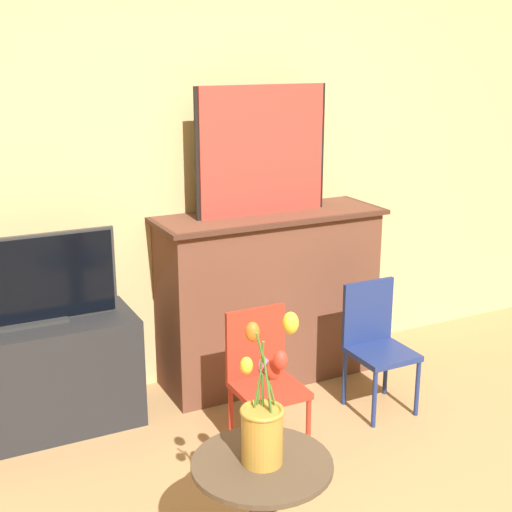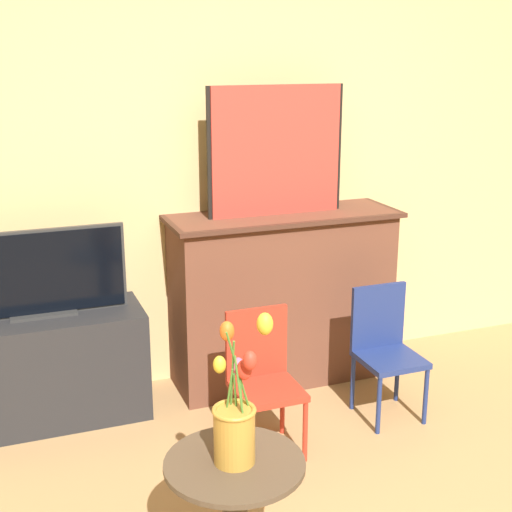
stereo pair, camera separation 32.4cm
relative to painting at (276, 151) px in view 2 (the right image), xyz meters
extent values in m
cube|color=tan|center=(-0.21, 0.23, 0.02)|extent=(8.00, 0.06, 2.70)
cube|color=brown|center=(0.04, -0.01, -0.84)|extent=(1.24, 0.42, 0.99)
cube|color=#43271C|center=(0.04, -0.02, -0.36)|extent=(1.30, 0.46, 0.02)
cube|color=black|center=(0.00, 0.01, 0.00)|extent=(0.77, 0.02, 0.70)
cube|color=red|center=(0.00, -0.01, 0.00)|extent=(0.73, 0.02, 0.70)
cube|color=#232326|center=(-1.27, -0.03, -1.05)|extent=(0.98, 0.43, 0.57)
cube|color=#2D2D2D|center=(-1.27, -0.03, -0.76)|extent=(0.33, 0.12, 0.01)
cube|color=#2D2D2D|center=(-1.27, -0.02, -0.54)|extent=(0.85, 0.02, 0.44)
cube|color=black|center=(-1.27, -0.03, -0.54)|extent=(0.82, 0.02, 0.41)
cylinder|color=#B22D1E|center=(-0.48, -0.88, -1.18)|extent=(0.02, 0.02, 0.31)
cylinder|color=#B22D1E|center=(-0.20, -0.88, -1.18)|extent=(0.02, 0.02, 0.31)
cylinder|color=#B22D1E|center=(-0.48, -0.60, -1.18)|extent=(0.02, 0.02, 0.31)
cylinder|color=#B22D1E|center=(-0.20, -0.60, -1.18)|extent=(0.02, 0.02, 0.31)
cube|color=#B22D1E|center=(-0.34, -0.74, -1.01)|extent=(0.31, 0.31, 0.03)
cube|color=#B22D1E|center=(-0.34, -0.60, -0.82)|extent=(0.31, 0.02, 0.35)
cylinder|color=navy|center=(0.25, -0.78, -1.18)|extent=(0.02, 0.02, 0.31)
cylinder|color=navy|center=(0.52, -0.78, -1.18)|extent=(0.02, 0.02, 0.31)
cylinder|color=navy|center=(0.25, -0.50, -1.18)|extent=(0.02, 0.02, 0.31)
cylinder|color=navy|center=(0.52, -0.50, -1.18)|extent=(0.02, 0.02, 0.31)
cube|color=navy|center=(0.38, -0.64, -1.01)|extent=(0.31, 0.31, 0.03)
cube|color=navy|center=(0.38, -0.50, -0.82)|extent=(0.31, 0.02, 0.35)
cylinder|color=#4C3D2D|center=(-0.75, -1.48, -0.87)|extent=(0.50, 0.50, 0.02)
cylinder|color=#B78433|center=(-0.75, -1.48, -0.76)|extent=(0.15, 0.15, 0.20)
torus|color=#B78433|center=(-0.75, -1.48, -0.66)|extent=(0.16, 0.16, 0.02)
cylinder|color=#477A2D|center=(-0.74, -1.45, -0.63)|extent=(0.03, 0.05, 0.20)
ellipsoid|color=#E0517A|center=(-0.72, -1.42, -0.53)|extent=(0.05, 0.05, 0.07)
cylinder|color=#477A2D|center=(-0.77, -1.45, -0.62)|extent=(0.03, 0.04, 0.22)
ellipsoid|color=gold|center=(-0.79, -1.42, -0.51)|extent=(0.05, 0.05, 0.06)
cylinder|color=#477A2D|center=(-0.75, -1.45, -0.56)|extent=(0.01, 0.07, 0.33)
ellipsoid|color=orange|center=(-0.75, -1.38, -0.40)|extent=(0.05, 0.05, 0.07)
cylinder|color=#477A2D|center=(-0.74, -1.50, -0.59)|extent=(0.03, 0.04, 0.27)
ellipsoid|color=red|center=(-0.71, -1.53, -0.46)|extent=(0.05, 0.05, 0.07)
cylinder|color=#477A2D|center=(-0.73, -1.47, -0.54)|extent=(0.11, 0.04, 0.36)
ellipsoid|color=gold|center=(-0.63, -1.44, -0.37)|extent=(0.06, 0.06, 0.08)
cylinder|color=#477A2D|center=(-0.73, -1.48, -0.62)|extent=(0.02, 0.01, 0.22)
ellipsoid|color=red|center=(-0.72, -1.48, -0.51)|extent=(0.05, 0.05, 0.07)
camera|label=1|loc=(-1.75, -3.42, 0.53)|focal=50.00mm
camera|label=2|loc=(-1.46, -3.55, 0.53)|focal=50.00mm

